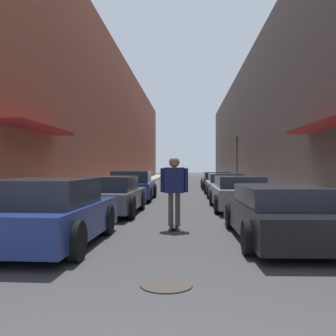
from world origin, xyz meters
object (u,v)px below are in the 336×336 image
object	(u,v)px
parked_car_left_2	(132,186)
manhole_cover	(166,285)
parked_car_right_2	(225,185)
skateboarder	(174,184)
parked_car_left_0	(47,214)
parked_car_right_1	(238,193)
parked_car_right_0	(278,213)
parked_car_left_1	(109,195)
traffic_light	(237,155)
parked_car_right_3	(216,181)

from	to	relation	value
parked_car_left_2	manhole_cover	xyz separation A→B (m)	(2.32, -12.52, -0.65)
parked_car_right_2	skateboarder	world-z (taller)	skateboarder
parked_car_left_0	parked_car_right_1	world-z (taller)	parked_car_left_0
parked_car_left_0	parked_car_right_0	xyz separation A→B (m)	(4.70, 0.79, -0.07)
parked_car_left_1	parked_car_right_0	bearing A→B (deg)	-42.63
parked_car_left_1	skateboarder	size ratio (longest dim) A/B	2.20
parked_car_left_1	traffic_light	size ratio (longest dim) A/B	1.01
parked_car_left_0	parked_car_left_1	world-z (taller)	parked_car_left_0
parked_car_left_0	parked_car_right_3	bearing A→B (deg)	75.47
parked_car_left_2	parked_car_right_3	world-z (taller)	parked_car_left_2
parked_car_left_1	skateboarder	distance (m)	3.64
parked_car_right_2	manhole_cover	bearing A→B (deg)	-98.64
traffic_light	parked_car_left_0	bearing A→B (deg)	-106.04
parked_car_left_0	skateboarder	distance (m)	3.29
parked_car_right_3	parked_car_left_0	bearing A→B (deg)	-104.53
skateboarder	manhole_cover	world-z (taller)	skateboarder
parked_car_right_3	traffic_light	world-z (taller)	traffic_light
parked_car_right_1	parked_car_right_2	bearing A→B (deg)	88.93
parked_car_right_1	manhole_cover	world-z (taller)	parked_car_right_1
parked_car_left_0	manhole_cover	distance (m)	3.47
parked_car_left_1	parked_car_right_0	distance (m)	6.14
parked_car_left_2	skateboarder	world-z (taller)	skateboarder
parked_car_right_2	parked_car_right_1	bearing A→B (deg)	-91.07
parked_car_left_1	parked_car_right_1	bearing A→B (deg)	19.78
parked_car_right_1	parked_car_right_2	size ratio (longest dim) A/B	0.92
parked_car_right_1	traffic_light	bearing A→B (deg)	82.67
parked_car_left_0	parked_car_left_1	bearing A→B (deg)	87.92
parked_car_left_2	traffic_light	xyz separation A→B (m)	(6.69, 13.71, 1.88)
parked_car_right_2	skateboarder	xyz separation A→B (m)	(-2.30, -10.32, 0.53)
parked_car_left_1	parked_car_right_2	world-z (taller)	parked_car_left_1
parked_car_left_1	parked_car_left_2	xyz separation A→B (m)	(0.00, 5.25, 0.04)
parked_car_left_0	traffic_light	size ratio (longest dim) A/B	1.00
parked_car_right_3	parked_car_left_1	bearing A→B (deg)	-108.88
parked_car_right_1	parked_car_right_2	world-z (taller)	parked_car_right_1
parked_car_right_3	manhole_cover	size ratio (longest dim) A/B	6.08
parked_car_right_0	parked_car_right_3	size ratio (longest dim) A/B	1.10
parked_car_left_0	parked_car_right_3	size ratio (longest dim) A/B	0.94
parked_car_left_2	parked_car_right_3	bearing A→B (deg)	60.59
parked_car_right_0	parked_car_right_3	world-z (taller)	parked_car_right_3
skateboarder	manhole_cover	xyz separation A→B (m)	(0.06, -4.47, -1.12)
parked_car_right_2	traffic_light	xyz separation A→B (m)	(2.12, 11.44, 1.94)
parked_car_left_1	parked_car_right_1	size ratio (longest dim) A/B	0.91
parked_car_left_1	parked_car_right_0	xyz separation A→B (m)	(4.52, -4.16, -0.04)
parked_car_left_1	parked_car_right_1	xyz separation A→B (m)	(4.46, 1.60, -0.02)
parked_car_right_0	parked_car_right_1	distance (m)	5.76
skateboarder	parked_car_right_1	bearing A→B (deg)	63.56
parked_car_right_0	parked_car_right_2	xyz separation A→B (m)	(0.05, 11.68, 0.02)
manhole_cover	traffic_light	size ratio (longest dim) A/B	0.18
parked_car_left_0	traffic_light	xyz separation A→B (m)	(6.87, 23.91, 1.89)
parked_car_right_2	skateboarder	distance (m)	10.59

